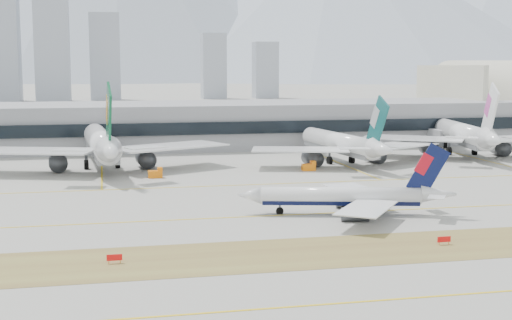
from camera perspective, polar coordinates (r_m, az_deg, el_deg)
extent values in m
plane|color=gray|center=(138.05, -0.34, -4.11)|extent=(3000.00, 3000.00, 0.00)
cube|color=brown|center=(107.75, 3.17, -7.46)|extent=(360.00, 18.00, 0.06)
cube|color=yellow|center=(133.26, 0.10, -4.52)|extent=(360.00, 0.45, 0.04)
cube|color=yellow|center=(86.74, 7.25, -11.26)|extent=(360.00, 0.45, 0.04)
cube|color=yellow|center=(167.02, -2.45, -2.06)|extent=(360.00, 0.45, 0.04)
cylinder|color=white|center=(135.17, 6.77, -2.85)|extent=(29.92, 10.50, 3.28)
cube|color=black|center=(135.34, 6.76, -3.23)|extent=(29.22, 9.88, 1.48)
cone|color=white|center=(134.83, -0.59, -2.82)|extent=(5.25, 4.30, 3.28)
cone|color=white|center=(137.86, 14.40, -2.66)|extent=(7.27, 4.81, 3.28)
cube|color=white|center=(144.55, 8.00, -2.39)|extent=(9.57, 17.05, 0.20)
cube|color=white|center=(141.67, 13.54, -2.26)|extent=(3.22, 4.78, 0.13)
cylinder|color=#3F4247|center=(141.73, 7.43, -3.32)|extent=(5.45, 3.61, 2.46)
cube|color=#3F4247|center=(141.55, 7.44, -2.93)|extent=(2.08, 0.75, 1.15)
cube|color=white|center=(126.76, 8.85, -3.81)|extent=(15.53, 17.45, 0.20)
cube|color=white|center=(133.45, 14.27, -2.88)|extent=(4.92, 5.44, 0.13)
cylinder|color=#3F4247|center=(129.89, 7.94, -4.33)|extent=(5.45, 3.61, 2.46)
cube|color=#3F4247|center=(129.69, 7.94, -3.91)|extent=(2.08, 0.75, 1.15)
cube|color=#0A1242|center=(136.70, 13.61, -0.77)|extent=(7.94, 2.26, 10.28)
cube|color=red|center=(136.38, 13.28, -0.31)|extent=(3.64, 1.24, 4.41)
cylinder|color=#3F4247|center=(135.19, 1.91, -3.93)|extent=(0.39, 0.39, 1.97)
cylinder|color=black|center=(135.28, 1.91, -4.10)|extent=(1.57, 0.92, 1.48)
cylinder|color=#3F4247|center=(133.66, 7.18, -4.12)|extent=(0.39, 0.39, 1.97)
cylinder|color=black|center=(133.74, 7.18, -4.30)|extent=(1.57, 0.92, 1.48)
cylinder|color=#3F4247|center=(137.82, 7.02, -3.76)|extent=(0.39, 0.39, 1.97)
cylinder|color=black|center=(137.91, 7.02, -3.93)|extent=(1.57, 0.92, 1.48)
cylinder|color=white|center=(199.70, -12.29, 1.41)|extent=(10.21, 49.11, 6.45)
cube|color=slate|center=(199.89, -12.28, 0.90)|extent=(9.17, 48.07, 2.90)
cone|color=white|center=(227.60, -12.83, 2.13)|extent=(7.01, 7.93, 6.45)
cone|color=white|center=(170.09, -11.53, 0.65)|extent=(7.27, 11.30, 6.45)
cube|color=white|center=(194.80, -7.01, 1.08)|extent=(34.04, 26.49, 0.39)
cube|color=white|center=(172.96, -8.83, 0.99)|extent=(10.16, 7.83, 0.26)
cylinder|color=#3F4247|center=(197.53, -8.81, 0.10)|extent=(5.45, 8.48, 4.84)
cube|color=#3F4247|center=(197.29, -8.82, 0.66)|extent=(0.74, 3.41, 2.26)
cube|color=white|center=(192.17, -17.30, 0.71)|extent=(33.80, 22.86, 0.39)
cube|color=white|center=(171.53, -14.39, 0.79)|extent=(9.89, 6.72, 0.26)
cylinder|color=#3F4247|center=(195.81, -15.55, -0.15)|extent=(5.45, 8.48, 4.84)
cube|color=#3F4247|center=(195.56, -15.57, 0.41)|extent=(0.74, 3.41, 2.26)
cube|color=#0B512E|center=(172.72, -11.70, 3.30)|extent=(1.63, 13.49, 17.30)
cube|color=#C76D0B|center=(173.94, -11.75, 3.95)|extent=(1.18, 6.12, 7.40)
cylinder|color=#3F4247|center=(218.64, -12.63, 0.56)|extent=(0.77, 0.77, 3.87)
cylinder|color=black|center=(218.74, -12.62, 0.35)|extent=(1.35, 2.98, 2.90)
cylinder|color=#3F4247|center=(198.70, -13.42, -0.16)|extent=(0.77, 0.77, 3.87)
cylinder|color=black|center=(198.81, -13.42, -0.39)|extent=(1.35, 2.98, 2.90)
cylinder|color=#3F4247|center=(199.32, -11.02, -0.07)|extent=(0.77, 0.77, 3.87)
cylinder|color=black|center=(199.42, -11.01, -0.30)|extent=(1.35, 2.98, 2.90)
cylinder|color=white|center=(206.43, 6.67, 1.41)|extent=(10.46, 41.52, 5.44)
cube|color=slate|center=(206.59, 6.67, 1.00)|extent=(9.55, 40.60, 2.45)
cone|color=white|center=(227.89, 4.07, 2.02)|extent=(6.18, 6.91, 5.44)
cone|color=white|center=(184.19, 10.08, 0.82)|extent=(6.53, 9.75, 5.44)
cube|color=white|center=(208.10, 11.04, 1.15)|extent=(28.66, 23.16, 0.33)
cube|color=white|center=(189.15, 11.70, 1.08)|extent=(8.60, 6.85, 0.22)
cylinder|color=#3F4247|center=(208.40, 9.48, 0.37)|extent=(4.90, 7.31, 4.08)
cube|color=#3F4247|center=(208.21, 9.49, 0.81)|extent=(0.76, 2.89, 1.91)
cube|color=white|center=(195.02, 3.55, 0.85)|extent=(28.34, 18.31, 0.33)
cube|color=white|center=(182.32, 7.88, 0.93)|extent=(8.24, 5.38, 0.22)
cylinder|color=#3F4247|center=(199.79, 4.54, 0.14)|extent=(4.90, 7.31, 4.08)
cube|color=#3F4247|center=(199.59, 4.54, 0.60)|extent=(0.76, 2.89, 1.91)
cube|color=#135254|center=(186.04, 9.70, 2.90)|extent=(1.88, 11.36, 14.60)
cube|color=#A8ACB2|center=(186.92, 9.54, 3.41)|extent=(1.22, 5.17, 6.25)
cylinder|color=#3F4247|center=(221.00, 4.89, 0.71)|extent=(0.65, 0.65, 3.27)
cylinder|color=black|center=(221.09, 4.89, 0.53)|extent=(1.25, 2.55, 2.45)
cylinder|color=#3F4247|center=(204.40, 5.90, 0.14)|extent=(0.65, 0.65, 3.27)
cylinder|color=black|center=(204.49, 5.90, -0.05)|extent=(1.25, 2.55, 2.45)
cylinder|color=#3F4247|center=(207.48, 7.67, 0.22)|extent=(0.65, 0.65, 3.27)
cylinder|color=black|center=(207.57, 7.67, 0.03)|extent=(1.25, 2.55, 2.45)
cylinder|color=white|center=(234.01, 16.10, 2.10)|extent=(15.12, 47.33, 6.22)
cube|color=slate|center=(234.17, 16.08, 1.68)|extent=(14.02, 46.22, 2.80)
cone|color=white|center=(259.92, 14.35, 2.68)|extent=(7.48, 8.24, 6.22)
cone|color=white|center=(206.80, 18.44, 1.54)|extent=(8.11, 11.44, 6.22)
cylinder|color=#3F4247|center=(234.43, 18.94, 0.93)|extent=(6.08, 8.58, 4.66)
cube|color=#3F4247|center=(234.24, 18.96, 1.38)|extent=(1.08, 3.29, 2.18)
cube|color=white|center=(223.02, 12.48, 1.72)|extent=(32.48, 27.74, 0.37)
cube|color=white|center=(206.06, 16.14, 1.74)|extent=(9.83, 8.22, 0.25)
cylinder|color=#3F4247|center=(227.75, 13.64, 0.94)|extent=(6.08, 8.58, 4.66)
cube|color=#3F4247|center=(227.55, 13.66, 1.41)|extent=(1.08, 3.29, 2.18)
cube|color=white|center=(209.27, 18.22, 3.65)|extent=(3.04, 12.87, 16.68)
cube|color=#CF49A4|center=(210.40, 18.13, 4.17)|extent=(1.80, 5.88, 7.14)
cylinder|color=#3F4247|center=(251.53, 14.86, 1.37)|extent=(0.75, 0.75, 3.73)
cylinder|color=black|center=(251.61, 14.86, 1.19)|extent=(1.60, 2.95, 2.80)
cylinder|color=#3F4247|center=(232.11, 15.19, 0.85)|extent=(0.75, 0.75, 3.73)
cylinder|color=black|center=(232.20, 15.19, 0.66)|extent=(1.60, 2.95, 2.80)
cylinder|color=#3F4247|center=(234.50, 17.09, 0.85)|extent=(0.75, 0.75, 3.73)
cylinder|color=black|center=(234.59, 17.08, 0.66)|extent=(1.60, 2.95, 2.80)
cube|color=gray|center=(249.72, -5.75, 2.84)|extent=(280.00, 42.00, 15.00)
cube|color=black|center=(228.40, -5.15, 2.52)|extent=(280.00, 1.20, 4.00)
cube|color=beige|center=(301.00, 15.14, 4.67)|extent=(2.00, 57.00, 27.90)
cube|color=red|center=(103.93, -11.26, -7.66)|extent=(2.20, 0.15, 0.90)
cylinder|color=orange|center=(104.09, -11.70, -8.02)|extent=(0.10, 0.10, 0.50)
cylinder|color=orange|center=(104.11, -10.81, -7.99)|extent=(0.10, 0.10, 0.50)
cube|color=red|center=(116.09, 14.81, -6.15)|extent=(2.20, 0.15, 0.90)
cylinder|color=orange|center=(115.89, 14.45, -6.50)|extent=(0.10, 0.10, 0.50)
cylinder|color=orange|center=(116.61, 15.15, -6.43)|extent=(0.10, 0.10, 0.50)
cube|color=orange|center=(191.15, 4.23, -0.58)|extent=(3.50, 2.00, 1.80)
cube|color=orange|center=(191.32, 4.58, -0.22)|extent=(1.20, 1.80, 1.00)
cylinder|color=black|center=(190.14, 3.95, -0.79)|extent=(0.70, 0.30, 0.70)
cylinder|color=black|center=(191.66, 3.81, -0.72)|extent=(0.70, 0.30, 0.70)
cylinder|color=black|center=(190.81, 4.64, -0.77)|extent=(0.70, 0.30, 0.70)
cylinder|color=black|center=(192.32, 4.50, -0.70)|extent=(0.70, 0.30, 0.70)
cube|color=orange|center=(180.25, -8.07, -1.13)|extent=(3.50, 2.00, 1.80)
cube|color=orange|center=(180.16, -7.69, -0.74)|extent=(1.20, 1.80, 1.00)
cylinder|color=black|center=(179.47, -8.43, -1.35)|extent=(0.70, 0.30, 0.70)
cylinder|color=black|center=(181.05, -8.46, -1.28)|extent=(0.70, 0.30, 0.70)
cylinder|color=black|center=(179.64, -7.66, -1.33)|extent=(0.70, 0.30, 0.70)
cylinder|color=black|center=(181.21, -7.70, -1.26)|extent=(0.70, 0.30, 0.70)
cube|color=#979FAC|center=(584.17, -16.03, 9.93)|extent=(26.00, 23.40, 110.00)
cube|color=#979FAC|center=(597.39, -12.00, 8.08)|extent=(24.00, 21.60, 70.00)
cube|color=#979FAC|center=(609.42, -3.42, 7.51)|extent=(20.00, 18.00, 55.00)
cube|color=#979FAC|center=(617.88, 0.74, 7.20)|extent=(20.00, 18.00, 48.00)
cone|color=#9EA8B7|center=(1609.97, 6.43, 12.14)|extent=(1120.00, 1120.00, 350.00)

